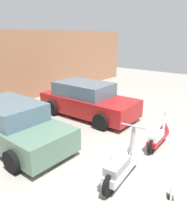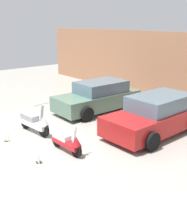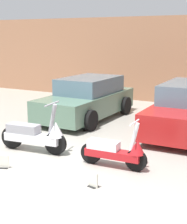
{
  "view_description": "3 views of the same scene",
  "coord_description": "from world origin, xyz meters",
  "px_view_note": "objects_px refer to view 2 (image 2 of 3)",
  "views": [
    {
      "loc": [
        -4.29,
        -1.73,
        3.06
      ],
      "look_at": [
        0.29,
        1.9,
        0.96
      ],
      "focal_mm": 35.0,
      "sensor_mm": 36.0,
      "label": 1
    },
    {
      "loc": [
        7.57,
        -3.93,
        3.68
      ],
      "look_at": [
        0.81,
        1.71,
        0.83
      ],
      "focal_mm": 45.0,
      "sensor_mm": 36.0,
      "label": 2
    },
    {
      "loc": [
        3.9,
        -5.47,
        2.52
      ],
      "look_at": [
        0.12,
        1.57,
        0.74
      ],
      "focal_mm": 55.0,
      "sensor_mm": 36.0,
      "label": 3
    }
  ],
  "objects_px": {
    "placard_near_left_scooter": "(7,138)",
    "placard_near_right_scooter": "(38,159)",
    "car_rear_center": "(156,115)",
    "scooter_front_right": "(67,141)",
    "scooter_front_left": "(35,122)",
    "car_rear_left": "(98,97)"
  },
  "relations": [
    {
      "from": "car_rear_left",
      "to": "car_rear_center",
      "type": "bearing_deg",
      "value": 89.15
    },
    {
      "from": "placard_near_right_scooter",
      "to": "car_rear_left",
      "type": "bearing_deg",
      "value": 120.34
    },
    {
      "from": "car_rear_left",
      "to": "placard_near_left_scooter",
      "type": "xyz_separation_m",
      "value": [
        0.61,
        -4.4,
        -0.49
      ]
    },
    {
      "from": "car_rear_center",
      "to": "placard_near_right_scooter",
      "type": "height_order",
      "value": "car_rear_center"
    },
    {
      "from": "scooter_front_right",
      "to": "placard_near_left_scooter",
      "type": "distance_m",
      "value": 2.18
    },
    {
      "from": "car_rear_center",
      "to": "placard_near_left_scooter",
      "type": "relative_size",
      "value": 14.88
    },
    {
      "from": "car_rear_left",
      "to": "placard_near_right_scooter",
      "type": "height_order",
      "value": "car_rear_left"
    },
    {
      "from": "placard_near_left_scooter",
      "to": "placard_near_right_scooter",
      "type": "bearing_deg",
      "value": 1.98
    },
    {
      "from": "scooter_front_left",
      "to": "car_rear_left",
      "type": "bearing_deg",
      "value": 93.57
    },
    {
      "from": "placard_near_left_scooter",
      "to": "car_rear_center",
      "type": "bearing_deg",
      "value": 59.04
    },
    {
      "from": "scooter_front_right",
      "to": "placard_near_left_scooter",
      "type": "bearing_deg",
      "value": -153.56
    },
    {
      "from": "scooter_front_right",
      "to": "car_rear_left",
      "type": "height_order",
      "value": "car_rear_left"
    },
    {
      "from": "car_rear_left",
      "to": "placard_near_left_scooter",
      "type": "bearing_deg",
      "value": 9.05
    },
    {
      "from": "placard_near_right_scooter",
      "to": "scooter_front_left",
      "type": "bearing_deg",
      "value": 153.13
    },
    {
      "from": "scooter_front_right",
      "to": "placard_near_right_scooter",
      "type": "height_order",
      "value": "scooter_front_right"
    },
    {
      "from": "scooter_front_left",
      "to": "placard_near_right_scooter",
      "type": "bearing_deg",
      "value": -32.87
    },
    {
      "from": "scooter_front_left",
      "to": "placard_near_right_scooter",
      "type": "xyz_separation_m",
      "value": [
        1.97,
        -1.0,
        -0.29
      ]
    },
    {
      "from": "car_rear_center",
      "to": "scooter_front_right",
      "type": "bearing_deg",
      "value": -12.57
    },
    {
      "from": "scooter_front_left",
      "to": "placard_near_left_scooter",
      "type": "relative_size",
      "value": 6.26
    },
    {
      "from": "scooter_front_left",
      "to": "scooter_front_right",
      "type": "distance_m",
      "value": 1.95
    },
    {
      "from": "placard_near_right_scooter",
      "to": "placard_near_left_scooter",
      "type": "bearing_deg",
      "value": -178.02
    },
    {
      "from": "car_rear_center",
      "to": "placard_near_right_scooter",
      "type": "xyz_separation_m",
      "value": [
        -0.64,
        -4.22,
        -0.51
      ]
    }
  ]
}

